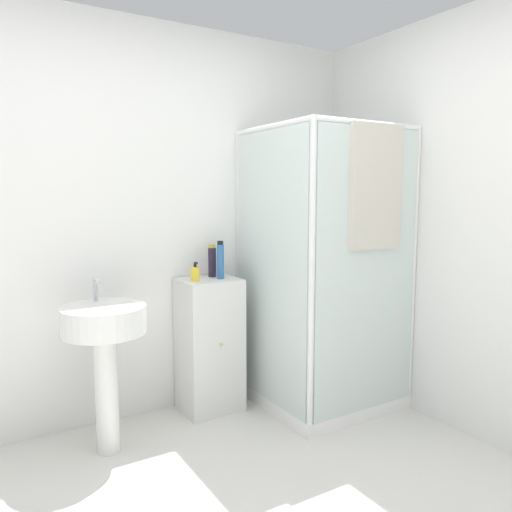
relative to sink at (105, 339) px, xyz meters
The scene contains 7 objects.
wall_back 0.76m from the sink, 60.95° to the left, with size 6.40×0.06×2.50m, color white.
shower_enclosure 1.42m from the sink, ahead, with size 0.87×0.90×1.86m.
vanity_cabinet 0.79m from the sink, 15.63° to the left, with size 0.38×0.35×0.88m.
sink is the anchor object (origin of this frame).
soap_dispenser 0.71m from the sink, 15.95° to the left, with size 0.06×0.06×0.12m.
shampoo_bottle_tall_black 0.90m from the sink, 18.92° to the left, with size 0.05×0.05×0.22m.
shampoo_bottle_blue 0.89m from the sink, 12.12° to the left, with size 0.05×0.05×0.25m.
Camera 1 is at (-0.89, -1.39, 1.43)m, focal length 35.00 mm.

